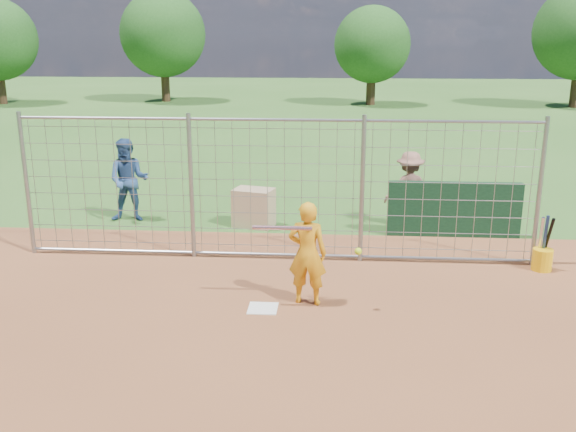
# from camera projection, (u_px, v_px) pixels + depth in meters

# --- Properties ---
(ground) EXTENTS (100.00, 100.00, 0.00)m
(ground) POSITION_uv_depth(u_px,v_px,m) (264.00, 304.00, 9.64)
(ground) COLOR #2D591E
(ground) RESTS_ON ground
(infield_dirt) EXTENTS (18.00, 18.00, 0.00)m
(infield_dirt) POSITION_uv_depth(u_px,v_px,m) (234.00, 418.00, 6.76)
(infield_dirt) COLOR brown
(infield_dirt) RESTS_ON ground
(home_plate) EXTENTS (0.43, 0.43, 0.02)m
(home_plate) POSITION_uv_depth(u_px,v_px,m) (263.00, 308.00, 9.44)
(home_plate) COLOR silver
(home_plate) RESTS_ON ground
(dugout_wall) EXTENTS (2.60, 0.20, 1.10)m
(dugout_wall) POSITION_uv_depth(u_px,v_px,m) (454.00, 209.00, 12.70)
(dugout_wall) COLOR #11381E
(dugout_wall) RESTS_ON ground
(batter) EXTENTS (0.62, 0.46, 1.58)m
(batter) POSITION_uv_depth(u_px,v_px,m) (307.00, 253.00, 9.45)
(batter) COLOR orange
(batter) RESTS_ON ground
(bystander_a) EXTENTS (0.93, 0.75, 1.79)m
(bystander_a) POSITION_uv_depth(u_px,v_px,m) (129.00, 180.00, 13.67)
(bystander_a) COLOR navy
(bystander_a) RESTS_ON ground
(bystander_c) EXTENTS (1.09, 0.72, 1.58)m
(bystander_c) POSITION_uv_depth(u_px,v_px,m) (409.00, 189.00, 13.31)
(bystander_c) COLOR #895A4B
(bystander_c) RESTS_ON ground
(equipment_bin) EXTENTS (0.91, 0.73, 0.80)m
(equipment_bin) POSITION_uv_depth(u_px,v_px,m) (254.00, 208.00, 13.40)
(equipment_bin) COLOR tan
(equipment_bin) RESTS_ON ground
(equipment_in_play) EXTENTS (1.58, 0.16, 0.39)m
(equipment_in_play) POSITION_uv_depth(u_px,v_px,m) (301.00, 234.00, 9.18)
(equipment_in_play) COLOR silver
(equipment_in_play) RESTS_ON ground
(bucket_with_bats) EXTENTS (0.34, 0.40, 0.97)m
(bucket_with_bats) POSITION_uv_depth(u_px,v_px,m) (542.00, 256.00, 10.94)
(bucket_with_bats) COLOR yellow
(bucket_with_bats) RESTS_ON ground
(backstop_fence) EXTENTS (9.08, 0.08, 2.60)m
(backstop_fence) POSITION_uv_depth(u_px,v_px,m) (276.00, 191.00, 11.21)
(backstop_fence) COLOR gray
(backstop_fence) RESTS_ON ground
(tree_line) EXTENTS (44.66, 6.72, 6.48)m
(tree_line) POSITION_uv_depth(u_px,v_px,m) (375.00, 37.00, 35.37)
(tree_line) COLOR #3F2B19
(tree_line) RESTS_ON ground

